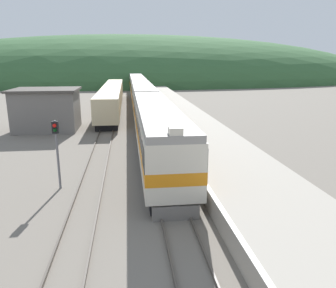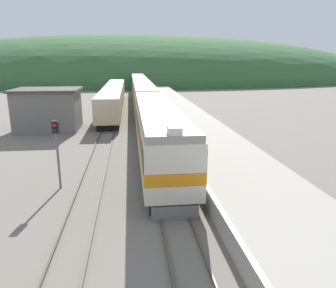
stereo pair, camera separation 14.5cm
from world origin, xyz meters
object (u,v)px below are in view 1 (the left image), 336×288
object	(u,v)px
carriage_second	(143,98)
signal_post_siding	(56,141)
carriage_fourth	(135,80)
siding_train	(112,97)
carriage_third	(138,86)
express_train_lead_car	(157,130)

from	to	relation	value
carriage_second	signal_post_siding	bearing A→B (deg)	-103.01
carriage_fourth	signal_post_siding	xyz separation A→B (m)	(-6.45, -70.88, 0.70)
carriage_second	siding_train	bearing A→B (deg)	127.61
carriage_second	carriage_third	distance (m)	21.49
express_train_lead_car	carriage_third	size ratio (longest dim) A/B	1.06
carriage_third	siding_train	world-z (taller)	carriage_third
carriage_second	signal_post_siding	distance (m)	28.64
express_train_lead_car	carriage_fourth	world-z (taller)	express_train_lead_car
express_train_lead_car	signal_post_siding	size ratio (longest dim) A/B	5.14
carriage_third	signal_post_siding	world-z (taller)	carriage_third
carriage_second	signal_post_siding	xyz separation A→B (m)	(-6.45, -27.90, 0.70)
carriage_second	carriage_fourth	xyz separation A→B (m)	(0.00, 42.98, 0.00)
carriage_fourth	carriage_second	bearing A→B (deg)	-90.00
carriage_third	carriage_fourth	size ratio (longest dim) A/B	1.00
express_train_lead_car	siding_train	xyz separation A→B (m)	(-4.61, 28.29, -0.46)
carriage_fourth	signal_post_siding	bearing A→B (deg)	-95.20
carriage_fourth	carriage_third	bearing A→B (deg)	-90.00
carriage_third	carriage_fourth	world-z (taller)	same
siding_train	carriage_second	bearing A→B (deg)	-52.39
carriage_second	carriage_fourth	world-z (taller)	same
carriage_second	carriage_third	size ratio (longest dim) A/B	1.00
carriage_third	signal_post_siding	xyz separation A→B (m)	(-6.45, -49.39, 0.70)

